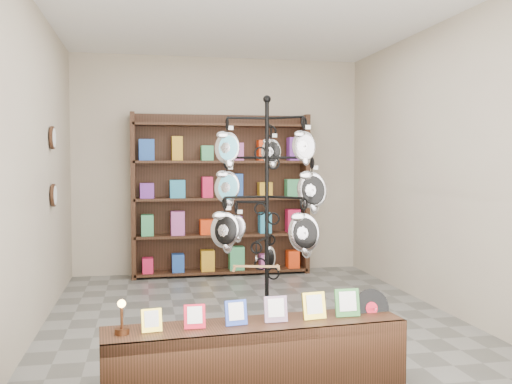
% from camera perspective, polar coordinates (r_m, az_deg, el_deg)
% --- Properties ---
extents(ground, '(5.00, 5.00, 0.00)m').
position_cam_1_polar(ground, '(5.75, -0.30, -12.58)').
color(ground, slate).
rests_on(ground, ground).
extents(room_envelope, '(5.00, 5.00, 5.00)m').
position_cam_1_polar(room_envelope, '(5.55, -0.31, 6.15)').
color(room_envelope, '#B7AC93').
rests_on(room_envelope, ground).
extents(display_tree, '(1.15, 1.14, 2.14)m').
position_cam_1_polar(display_tree, '(5.07, 1.10, -0.52)').
color(display_tree, black).
rests_on(display_tree, ground).
extents(front_shelf, '(2.01, 0.56, 0.70)m').
position_cam_1_polar(front_shelf, '(3.91, 0.01, -16.40)').
color(front_shelf, black).
rests_on(front_shelf, ground).
extents(back_shelving, '(2.42, 0.36, 2.20)m').
position_cam_1_polar(back_shelving, '(7.83, -3.50, -0.79)').
color(back_shelving, black).
rests_on(back_shelving, ground).
extents(wall_clocks, '(0.03, 0.24, 0.84)m').
position_cam_1_polar(wall_clocks, '(6.31, -19.63, 2.41)').
color(wall_clocks, black).
rests_on(wall_clocks, ground).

